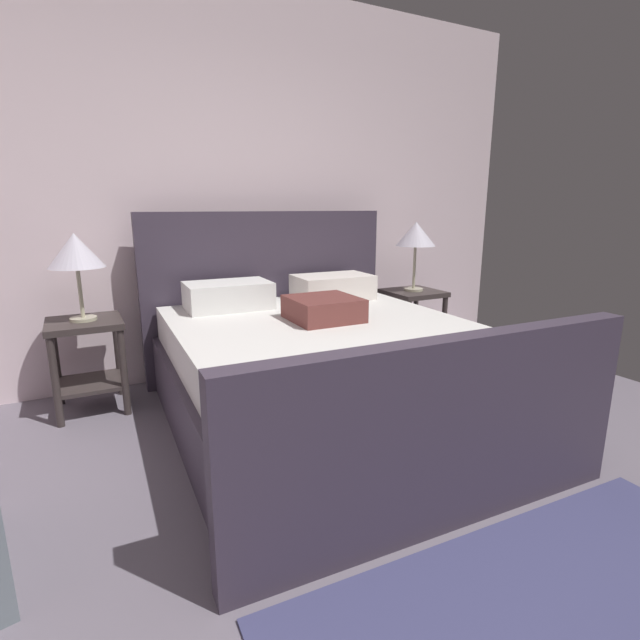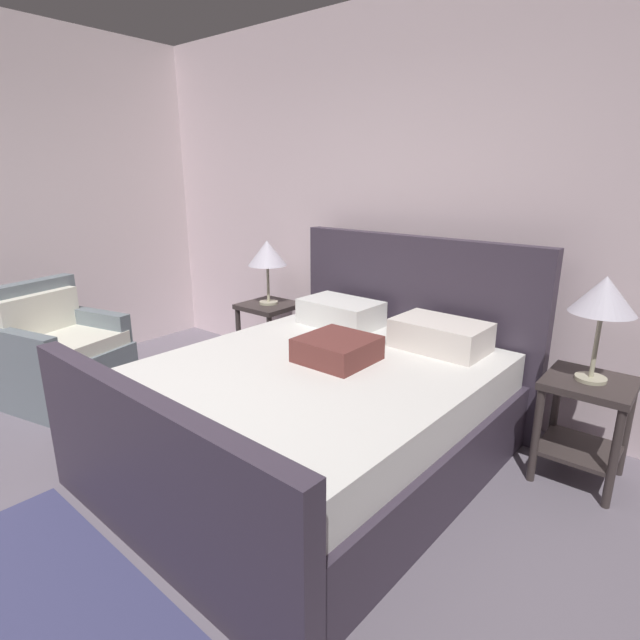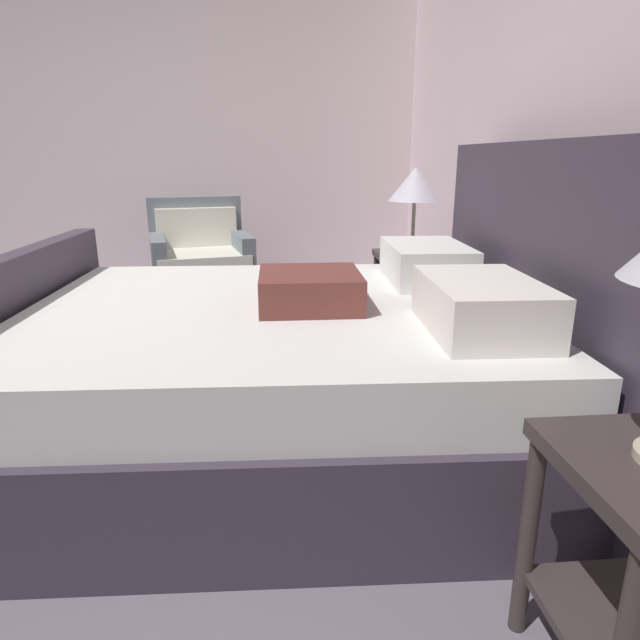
{
  "view_description": "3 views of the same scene",
  "coord_description": "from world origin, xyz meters",
  "px_view_note": "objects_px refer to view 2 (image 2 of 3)",
  "views": [
    {
      "loc": [
        -1.09,
        -0.98,
        1.3
      ],
      "look_at": [
        0.25,
        1.61,
        0.6
      ],
      "focal_mm": 26.8,
      "sensor_mm": 36.0,
      "label": 1
    },
    {
      "loc": [
        1.87,
        -0.64,
        1.67
      ],
      "look_at": [
        0.04,
        1.62,
        0.81
      ],
      "focal_mm": 27.9,
      "sensor_mm": 36.0,
      "label": 2
    },
    {
      "loc": [
        2.37,
        1.39,
        1.2
      ],
      "look_at": [
        0.23,
        1.59,
        0.56
      ],
      "focal_mm": 30.79,
      "sensor_mm": 36.0,
      "label": 3
    }
  ],
  "objects_px": {
    "nightstand_left": "(269,325)",
    "armchair": "(61,357)",
    "nightstand_right": "(585,413)",
    "table_lamp_left": "(267,254)",
    "bed": "(321,405)",
    "table_lamp_right": "(604,297)"
  },
  "relations": [
    {
      "from": "table_lamp_right",
      "to": "armchair",
      "type": "bearing_deg",
      "value": -157.7
    },
    {
      "from": "table_lamp_right",
      "to": "armchair",
      "type": "xyz_separation_m",
      "value": [
        -3.3,
        -1.35,
        -0.71
      ]
    },
    {
      "from": "nightstand_left",
      "to": "table_lamp_left",
      "type": "height_order",
      "value": "table_lamp_left"
    },
    {
      "from": "table_lamp_left",
      "to": "armchair",
      "type": "distance_m",
      "value": 1.77
    },
    {
      "from": "nightstand_right",
      "to": "nightstand_left",
      "type": "relative_size",
      "value": 1.0
    },
    {
      "from": "armchair",
      "to": "bed",
      "type": "bearing_deg",
      "value": 16.24
    },
    {
      "from": "nightstand_left",
      "to": "armchair",
      "type": "xyz_separation_m",
      "value": [
        -0.77,
        -1.44,
        -0.06
      ]
    },
    {
      "from": "nightstand_left",
      "to": "armchair",
      "type": "bearing_deg",
      "value": -118.19
    },
    {
      "from": "table_lamp_right",
      "to": "table_lamp_left",
      "type": "xyz_separation_m",
      "value": [
        -2.52,
        0.09,
        -0.04
      ]
    },
    {
      "from": "table_lamp_right",
      "to": "nightstand_left",
      "type": "xyz_separation_m",
      "value": [
        -2.52,
        0.09,
        -0.66
      ]
    },
    {
      "from": "table_lamp_right",
      "to": "nightstand_left",
      "type": "distance_m",
      "value": 2.61
    },
    {
      "from": "table_lamp_right",
      "to": "table_lamp_left",
      "type": "distance_m",
      "value": 2.52
    },
    {
      "from": "table_lamp_right",
      "to": "armchair",
      "type": "distance_m",
      "value": 3.63
    },
    {
      "from": "bed",
      "to": "armchair",
      "type": "bearing_deg",
      "value": -163.76
    },
    {
      "from": "table_lamp_right",
      "to": "table_lamp_left",
      "type": "height_order",
      "value": "table_lamp_right"
    },
    {
      "from": "nightstand_left",
      "to": "table_lamp_left",
      "type": "distance_m",
      "value": 0.62
    },
    {
      "from": "bed",
      "to": "table_lamp_right",
      "type": "relative_size",
      "value": 3.99
    },
    {
      "from": "nightstand_right",
      "to": "table_lamp_left",
      "type": "distance_m",
      "value": 2.6
    },
    {
      "from": "table_lamp_left",
      "to": "bed",
      "type": "bearing_deg",
      "value": -33.94
    },
    {
      "from": "nightstand_right",
      "to": "table_lamp_right",
      "type": "distance_m",
      "value": 0.66
    },
    {
      "from": "table_lamp_left",
      "to": "nightstand_left",
      "type": "bearing_deg",
      "value": -63.43
    },
    {
      "from": "nightstand_right",
      "to": "table_lamp_left",
      "type": "bearing_deg",
      "value": 177.91
    }
  ]
}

